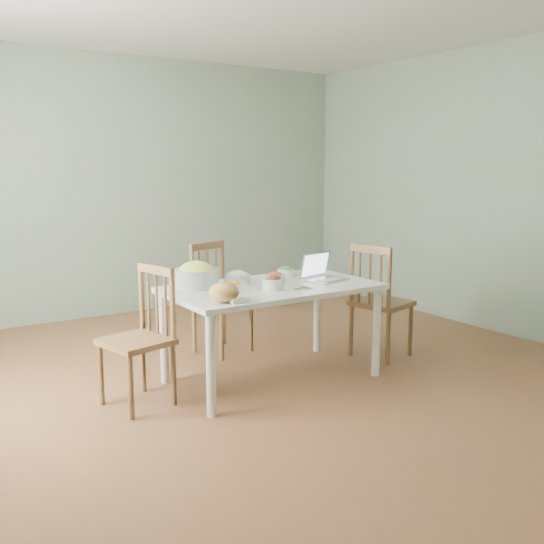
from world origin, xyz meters
TOP-DOWN VIEW (x-y plane):
  - floor at (0.00, 0.00)m, footprint 5.00×5.00m
  - wall_back at (0.00, 2.50)m, footprint 5.00×0.00m
  - wall_right at (2.50, 0.00)m, footprint 0.00×5.00m
  - dining_table at (-0.02, -0.11)m, footprint 1.52×0.85m
  - chair_far at (-0.00, 0.68)m, footprint 0.50×0.49m
  - chair_left at (-1.04, -0.04)m, footprint 0.47×0.49m
  - chair_right at (1.05, -0.14)m, footprint 0.48×0.50m
  - bread_boule at (-0.57, -0.39)m, footprint 0.21×0.21m
  - butter_stick at (-0.50, -0.47)m, footprint 0.12×0.04m
  - bowl_squash at (-0.51, 0.13)m, footprint 0.38×0.38m
  - bowl_carrot at (-0.36, -0.15)m, footprint 0.15×0.15m
  - bowl_onion at (-0.21, 0.06)m, footprint 0.24×0.24m
  - bowl_mushroom at (-0.10, -0.24)m, footprint 0.18×0.18m
  - bowl_redpep at (0.06, -0.04)m, footprint 0.18×0.18m
  - bowl_broccoli at (0.26, 0.13)m, footprint 0.14×0.14m
  - flatbread at (0.35, 0.20)m, footprint 0.24×0.24m
  - basil_bunch at (0.09, -0.33)m, footprint 0.17×0.17m
  - laptop at (0.43, -0.19)m, footprint 0.34×0.31m

SIDE VIEW (x-z plane):
  - floor at x=0.00m, z-range 0.00..0.00m
  - dining_table at x=-0.02m, z-range 0.00..0.71m
  - chair_left at x=-1.04m, z-range 0.00..0.92m
  - chair_far at x=0.00m, z-range 0.00..0.93m
  - chair_right at x=1.05m, z-range 0.00..0.95m
  - flatbread at x=0.35m, z-range 0.71..0.73m
  - basil_bunch at x=0.09m, z-range 0.71..0.73m
  - butter_stick at x=-0.50m, z-range 0.71..0.75m
  - bowl_carrot at x=-0.36m, z-range 0.71..0.79m
  - bowl_broccoli at x=0.26m, z-range 0.71..0.79m
  - bowl_redpep at x=0.06m, z-range 0.71..0.79m
  - bowl_mushroom at x=-0.10m, z-range 0.71..0.81m
  - bowl_onion at x=-0.21m, z-range 0.71..0.81m
  - bread_boule at x=-0.57m, z-range 0.71..0.84m
  - bowl_squash at x=-0.51m, z-range 0.71..0.89m
  - laptop at x=0.43m, z-range 0.71..0.92m
  - wall_back at x=0.00m, z-range 0.00..2.70m
  - wall_right at x=2.50m, z-range 0.00..2.70m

